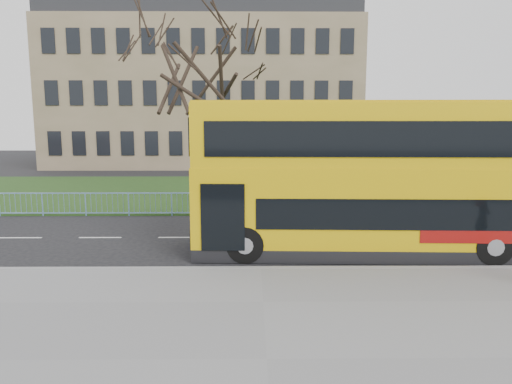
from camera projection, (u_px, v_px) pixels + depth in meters
ground at (260, 256)px, 14.80m from camera, size 120.00×120.00×0.00m
pavement at (267, 362)px, 8.11m from camera, size 80.00×10.50×0.12m
kerb at (261, 269)px, 13.25m from camera, size 80.00×0.20×0.14m
grass_verge at (256, 191)px, 28.93m from camera, size 80.00×15.40×0.08m
guard_railing at (258, 204)px, 21.24m from camera, size 40.00×0.12×1.10m
bare_tree at (199, 97)px, 23.82m from camera, size 7.82×7.82×11.17m
civic_building at (207, 98)px, 48.33m from camera, size 30.00×15.00×14.00m
yellow_bus at (374, 175)px, 14.82m from camera, size 11.74×3.20×4.88m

